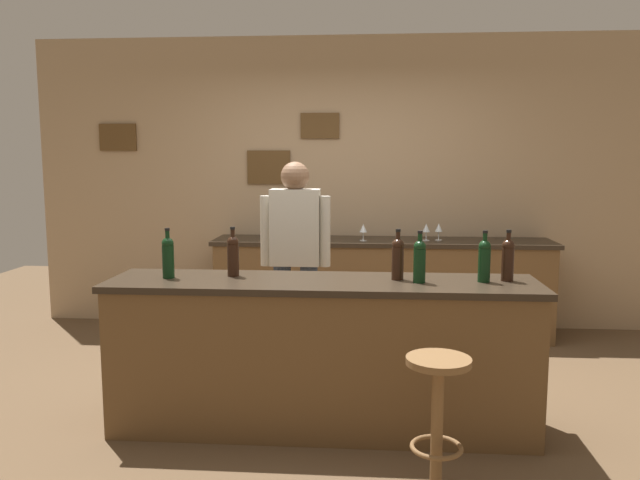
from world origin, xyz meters
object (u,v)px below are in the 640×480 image
(wine_bottle_b, at_px, (233,254))
(wine_bottle_f, at_px, (508,258))
(bar_stool, at_px, (438,401))
(wine_glass_b, at_px, (363,229))
(bartender, at_px, (295,254))
(wine_bottle_e, at_px, (484,259))
(wine_glass_c, at_px, (426,229))
(wine_bottle_c, at_px, (398,257))
(wine_glass_a, at_px, (288,227))
(coffee_mug, at_px, (302,233))
(wine_bottle_d, at_px, (420,260))
(wine_glass_d, at_px, (439,228))
(wine_bottle_a, at_px, (168,256))

(wine_bottle_b, bearing_deg, wine_bottle_f, -0.85)
(bar_stool, distance_m, wine_glass_b, 2.72)
(bartender, relative_size, wine_bottle_e, 5.29)
(bar_stool, relative_size, wine_glass_c, 4.39)
(wine_bottle_c, xyz_separation_m, wine_bottle_f, (0.65, 0.01, 0.00))
(wine_glass_a, bearing_deg, wine_bottle_b, -92.38)
(bar_stool, xyz_separation_m, wine_bottle_f, (0.48, 0.75, 0.60))
(wine_bottle_f, relative_size, coffee_mug, 2.45)
(wine_bottle_c, height_order, wine_glass_b, wine_bottle_c)
(wine_bottle_d, bearing_deg, wine_glass_b, 99.90)
(wine_bottle_f, distance_m, coffee_mug, 2.49)
(wine_bottle_b, relative_size, wine_glass_d, 1.97)
(wine_bottle_d, bearing_deg, coffee_mug, 113.41)
(wine_bottle_b, distance_m, wine_glass_d, 2.46)
(wine_bottle_b, height_order, coffee_mug, wine_bottle_b)
(coffee_mug, bearing_deg, bartender, -86.37)
(wine_glass_c, xyz_separation_m, wine_glass_d, (0.12, 0.04, 0.00))
(wine_bottle_a, bearing_deg, wine_glass_d, 47.97)
(wine_glass_c, bearing_deg, bar_stool, -93.78)
(wine_bottle_d, distance_m, wine_glass_b, 2.01)
(wine_bottle_d, relative_size, wine_glass_b, 1.97)
(wine_bottle_f, height_order, wine_glass_d, wine_bottle_f)
(wine_glass_b, relative_size, wine_glass_d, 1.00)
(bartender, xyz_separation_m, wine_glass_c, (1.06, 1.14, 0.07))
(wine_glass_a, relative_size, wine_glass_c, 1.00)
(wine_bottle_e, distance_m, wine_glass_d, 2.03)
(wine_bottle_c, distance_m, wine_bottle_d, 0.15)
(wine_bottle_b, relative_size, wine_bottle_f, 1.00)
(wine_bottle_e, xyz_separation_m, wine_glass_b, (-0.73, 1.93, -0.05))
(wine_bottle_c, xyz_separation_m, wine_glass_d, (0.47, 2.00, -0.05))
(wine_bottle_f, distance_m, wine_glass_a, 2.54)
(wine_glass_d, distance_m, coffee_mug, 1.26)
(bar_stool, relative_size, wine_bottle_c, 2.22)
(bartender, height_order, bar_stool, bartender)
(bar_stool, height_order, wine_bottle_a, wine_bottle_a)
(wine_bottle_a, relative_size, wine_bottle_f, 1.00)
(coffee_mug, bearing_deg, bar_stool, -70.84)
(bartender, bearing_deg, wine_glass_b, 65.34)
(wine_bottle_c, xyz_separation_m, wine_glass_b, (-0.22, 1.90, -0.05))
(bar_stool, bearing_deg, wine_glass_c, 86.22)
(wine_bottle_b, xyz_separation_m, wine_bottle_c, (1.01, -0.04, 0.00))
(wine_bottle_d, relative_size, wine_glass_d, 1.97)
(bartender, xyz_separation_m, wine_glass_a, (-0.21, 1.18, 0.07))
(wine_glass_d, bearing_deg, coffee_mug, 178.51)
(bar_stool, relative_size, wine_bottle_d, 2.22)
(wine_bottle_e, bearing_deg, bar_stool, -115.36)
(wine_bottle_a, relative_size, wine_bottle_b, 1.00)
(wine_bottle_c, relative_size, wine_bottle_d, 1.00)
(wine_bottle_e, relative_size, coffee_mug, 2.45)
(wine_glass_a, distance_m, wine_glass_c, 1.28)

